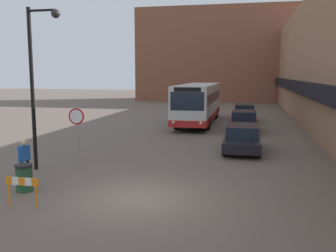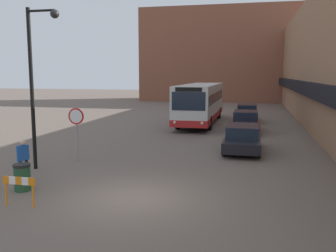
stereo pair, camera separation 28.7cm
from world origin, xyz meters
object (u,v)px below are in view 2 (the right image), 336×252
at_px(trash_bin, 22,177).
at_px(construction_barricade, 19,186).
at_px(parked_car_back, 247,113).
at_px(pedestrian, 23,156).
at_px(stop_sign, 76,123).
at_px(street_lamp, 37,72).
at_px(parked_car_middle, 246,121).
at_px(parked_car_front, 242,138).
at_px(city_bus, 201,102).

height_order(trash_bin, construction_barricade, trash_bin).
xyz_separation_m(parked_car_back, pedestrian, (-8.02, -19.97, 0.20)).
distance_m(stop_sign, trash_bin, 4.77).
distance_m(pedestrian, construction_barricade, 3.09).
relative_size(street_lamp, pedestrian, 4.27).
distance_m(parked_car_middle, stop_sign, 13.32).
bearing_deg(parked_car_back, parked_car_front, -90.00).
height_order(parked_car_back, trash_bin, parked_car_back).
relative_size(city_bus, construction_barricade, 10.81).
relative_size(city_bus, pedestrian, 7.54).
bearing_deg(stop_sign, parked_car_middle, 55.72).
relative_size(parked_car_front, construction_barricade, 4.00).
xyz_separation_m(parked_car_front, parked_car_back, (0.00, 12.56, 0.06)).
distance_m(city_bus, stop_sign, 15.18).
bearing_deg(parked_car_middle, trash_bin, -115.14).
bearing_deg(trash_bin, parked_car_back, 70.96).
bearing_deg(parked_car_middle, construction_barricade, -110.66).
height_order(parked_car_front, trash_bin, parked_car_front).
bearing_deg(stop_sign, parked_car_front, 28.14).
bearing_deg(pedestrian, stop_sign, 9.10).
xyz_separation_m(city_bus, trash_bin, (-3.56, -19.28, -1.26)).
xyz_separation_m(street_lamp, trash_bin, (1.02, -2.84, -3.67)).
distance_m(city_bus, pedestrian, 18.63).
xyz_separation_m(street_lamp, construction_barricade, (1.90, -4.29, -3.48)).
bearing_deg(city_bus, street_lamp, -105.57).
bearing_deg(city_bus, parked_car_back, 26.44).
xyz_separation_m(city_bus, construction_barricade, (-2.68, -20.73, -1.07)).
distance_m(parked_car_back, construction_barricade, 23.48).
height_order(street_lamp, trash_bin, street_lamp).
distance_m(street_lamp, trash_bin, 4.75).
bearing_deg(stop_sign, street_lamp, -115.72).
xyz_separation_m(stop_sign, construction_barricade, (1.07, -6.03, -1.14)).
xyz_separation_m(parked_car_middle, trash_bin, (-7.30, -15.55, -0.24)).
xyz_separation_m(parked_car_back, street_lamp, (-8.31, -18.30, 3.40)).
xyz_separation_m(city_bus, pedestrian, (-4.29, -18.11, -0.79)).
xyz_separation_m(pedestrian, construction_barricade, (1.61, -2.62, -0.28)).
xyz_separation_m(stop_sign, pedestrian, (-0.54, -3.41, -0.86)).
bearing_deg(construction_barricade, trash_bin, 121.35).
bearing_deg(pedestrian, parked_car_back, -3.76).
height_order(street_lamp, pedestrian, street_lamp).
xyz_separation_m(trash_bin, construction_barricade, (0.88, -1.45, 0.19)).
relative_size(parked_car_middle, trash_bin, 4.49).
distance_m(parked_car_middle, pedestrian, 16.46).
xyz_separation_m(city_bus, parked_car_back, (3.73, 1.86, -0.99)).
distance_m(parked_car_front, trash_bin, 11.26).
distance_m(parked_car_middle, parked_car_back, 5.59).
bearing_deg(trash_bin, street_lamp, 109.72).
distance_m(parked_car_front, parked_car_middle, 6.97).
xyz_separation_m(parked_car_middle, pedestrian, (-8.02, -14.38, 0.22)).
height_order(city_bus, parked_car_front, city_bus).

